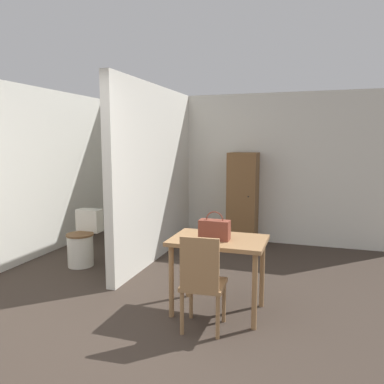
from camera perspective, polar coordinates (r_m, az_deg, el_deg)
name	(u,v)px	position (r m, az deg, el deg)	size (l,w,h in m)	color
ground_plane	(95,371)	(3.21, -14.50, -24.94)	(16.00, 16.00, 0.00)	#382D26
wall_back	(224,168)	(6.58, 4.91, 3.67)	(5.72, 0.12, 2.50)	silver
wall_left	(24,174)	(5.83, -24.25, 2.48)	(0.12, 5.08, 2.50)	silver
partition_wall	(155,173)	(5.48, -5.60, 2.83)	(0.12, 2.67, 2.50)	silver
dining_table	(218,249)	(3.78, 4.04, -8.67)	(0.93, 0.63, 0.76)	#997047
wooden_chair	(202,281)	(3.44, 1.55, -13.36)	(0.41, 0.41, 0.90)	#997047
toilet	(83,242)	(5.48, -16.29, -7.29)	(0.37, 0.52, 0.75)	silver
handbag	(214,229)	(3.68, 3.44, -5.72)	(0.30, 0.13, 0.28)	brown
wooden_cabinet	(243,199)	(6.26, 7.75, -1.05)	(0.47, 0.47, 1.53)	brown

